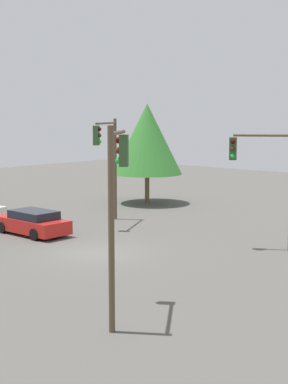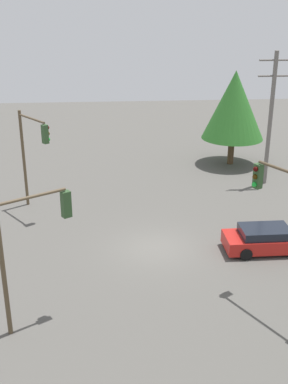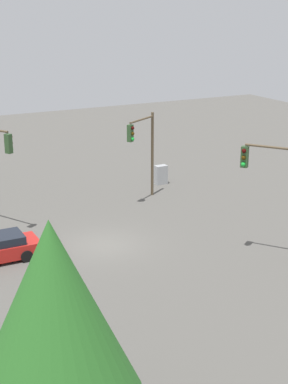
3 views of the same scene
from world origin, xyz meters
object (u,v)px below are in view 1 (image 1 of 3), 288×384
Objects in this scene: sedan_red at (32,223)px; traffic_signal_cross at (266,169)px; traffic_signal_aux at (108,152)px; traffic_signal_main at (116,189)px.

traffic_signal_cross is at bearing -65.21° from sedan_red.
traffic_signal_aux reaches higher than sedan_red.
traffic_signal_cross is at bearing -29.26° from traffic_signal_main.
traffic_signal_aux reaches higher than traffic_signal_main.
sedan_red is at bearing -6.84° from traffic_signal_cross.
traffic_signal_main reaches higher than traffic_signal_cross.
traffic_signal_aux is (10.14, 0.20, 0.36)m from traffic_signal_cross.
traffic_signal_aux is at bearing 9.81° from traffic_signal_main.
traffic_signal_aux is at bearing -30.53° from traffic_signal_cross.
traffic_signal_cross is (-10.96, -5.06, 3.16)m from sedan_red.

